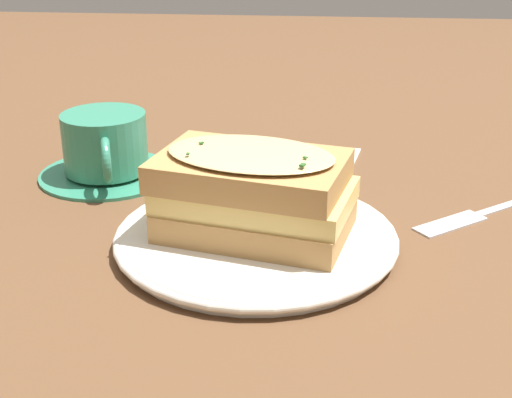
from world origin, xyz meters
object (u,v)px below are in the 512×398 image
at_px(sandwich, 254,192).
at_px(fork, 478,214).
at_px(teacup_with_saucer, 106,149).
at_px(napkin, 294,159).
at_px(dinner_plate, 256,237).

xyz_separation_m(sandwich, fork, (0.20, 0.08, -0.05)).
height_order(teacup_with_saucer, napkin, teacup_with_saucer).
relative_size(sandwich, fork, 1.09).
relative_size(dinner_plate, napkin, 1.81).
distance_m(sandwich, teacup_with_saucer, 0.22).
distance_m(teacup_with_saucer, napkin, 0.20).
bearing_deg(dinner_plate, napkin, 83.47).
bearing_deg(sandwich, teacup_with_saucer, 139.68).
distance_m(dinner_plate, sandwich, 0.04).
xyz_separation_m(dinner_plate, fork, (0.20, 0.08, -0.01)).
bearing_deg(sandwich, fork, 20.76).
bearing_deg(teacup_with_saucer, napkin, 91.01).
distance_m(teacup_with_saucer, fork, 0.37).
relative_size(teacup_with_saucer, napkin, 1.11).
bearing_deg(dinner_plate, teacup_with_saucer, 139.84).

